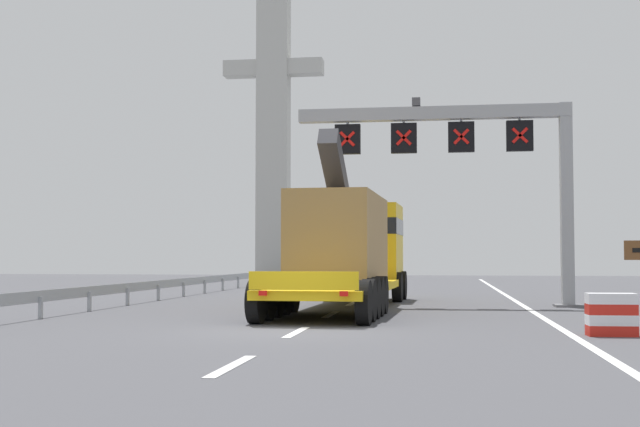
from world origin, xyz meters
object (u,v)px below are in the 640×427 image
overhead_lane_gantry (472,147)px  bridge_pylon_distant (273,104)px  heavy_haul_truck_yellow (351,247)px  crash_barrier_striped (611,315)px

overhead_lane_gantry → bridge_pylon_distant: bearing=109.8°
overhead_lane_gantry → heavy_haul_truck_yellow: 5.38m
bridge_pylon_distant → crash_barrier_striped: bearing=-71.4°
heavy_haul_truck_yellow → bridge_pylon_distant: bearing=104.7°
crash_barrier_striped → heavy_haul_truck_yellow: bearing=124.9°
overhead_lane_gantry → crash_barrier_striped: 11.80m
heavy_haul_truck_yellow → bridge_pylon_distant: 48.88m
overhead_lane_gantry → heavy_haul_truck_yellow: (-4.04, -1.02, -3.41)m
overhead_lane_gantry → crash_barrier_striped: overhead_lane_gantry is taller
overhead_lane_gantry → crash_barrier_striped: size_ratio=9.37×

